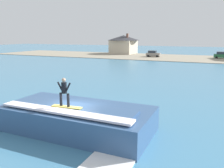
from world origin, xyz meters
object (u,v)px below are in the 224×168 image
(surfboard, at_px, (67,107))
(surfer, at_px, (64,91))
(house_with_chimney, at_px, (124,43))
(wave_crest, at_px, (77,118))
(car_far_shore, at_px, (222,55))
(car_near_shore, at_px, (153,54))

(surfboard, distance_m, surfer, 1.00)
(house_with_chimney, bearing_deg, wave_crest, -71.36)
(car_far_shore, xyz_separation_m, house_with_chimney, (-30.30, 5.53, 2.59))
(wave_crest, xyz_separation_m, surfboard, (-0.16, -0.79, 0.93))
(surfboard, relative_size, car_near_shore, 0.49)
(wave_crest, height_order, surfer, surfer)
(surfboard, height_order, house_with_chimney, house_with_chimney)
(wave_crest, relative_size, car_near_shore, 2.41)
(surfboard, height_order, surfer, surfer)
(car_near_shore, bearing_deg, surfboard, -81.27)
(wave_crest, relative_size, house_with_chimney, 0.88)
(surfboard, relative_size, surfer, 1.12)
(surfer, height_order, house_with_chimney, house_with_chimney)
(surfboard, distance_m, car_near_shore, 54.85)
(car_near_shore, distance_m, car_far_shore, 18.17)
(wave_crest, bearing_deg, car_far_shore, 80.44)
(car_near_shore, distance_m, house_with_chimney, 15.13)
(wave_crest, distance_m, surfboard, 1.23)
(car_far_shore, bearing_deg, wave_crest, -99.56)
(surfer, bearing_deg, surfboard, 14.08)
(surfer, xyz_separation_m, car_far_shore, (9.75, 57.05, -1.78))
(car_far_shore, bearing_deg, car_near_shore, -171.10)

